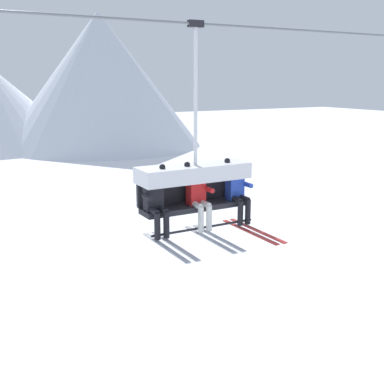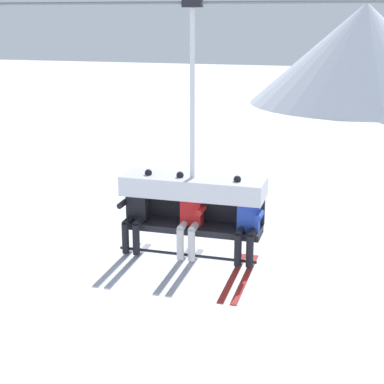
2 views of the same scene
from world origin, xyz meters
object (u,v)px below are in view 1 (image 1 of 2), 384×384
(skier_red, at_px, (199,196))
(skier_black, at_px, (156,202))
(skier_blue, at_px, (238,191))
(chairlift_chair, at_px, (194,178))

(skier_red, bearing_deg, skier_black, 180.00)
(skier_black, height_order, skier_blue, same)
(skier_black, bearing_deg, skier_blue, 0.00)
(chairlift_chair, xyz_separation_m, skier_black, (-0.88, -0.21, -0.30))
(chairlift_chair, bearing_deg, skier_black, -166.34)
(chairlift_chair, distance_m, skier_blue, 0.95)
(skier_red, distance_m, skier_blue, 0.88)
(skier_red, bearing_deg, chairlift_chair, 89.11)
(chairlift_chair, xyz_separation_m, skier_blue, (0.88, -0.21, -0.30))
(skier_black, bearing_deg, chairlift_chair, 13.66)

